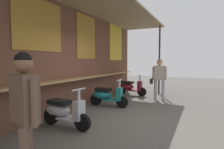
{
  "coord_description": "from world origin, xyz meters",
  "views": [
    {
      "loc": [
        -4.63,
        -1.88,
        1.59
      ],
      "look_at": [
        1.5,
        1.05,
        1.1
      ],
      "focal_mm": 29.93,
      "sensor_mm": 36.0,
      "label": 1
    }
  ],
  "objects_px": {
    "scooter_silver": "(63,111)",
    "shopper_browsing": "(25,105)",
    "scooter_maroon": "(130,87)",
    "shopper_with_handbag": "(159,75)",
    "scooter_teal": "(106,95)"
  },
  "relations": [
    {
      "from": "scooter_silver",
      "to": "shopper_with_handbag",
      "type": "relative_size",
      "value": 0.84
    },
    {
      "from": "shopper_with_handbag",
      "to": "scooter_silver",
      "type": "bearing_deg",
      "value": -25.56
    },
    {
      "from": "scooter_silver",
      "to": "shopper_browsing",
      "type": "xyz_separation_m",
      "value": [
        -1.9,
        -1.02,
        0.67
      ]
    },
    {
      "from": "scooter_teal",
      "to": "shopper_browsing",
      "type": "bearing_deg",
      "value": -80.44
    },
    {
      "from": "shopper_with_handbag",
      "to": "shopper_browsing",
      "type": "relative_size",
      "value": 0.98
    },
    {
      "from": "scooter_silver",
      "to": "scooter_maroon",
      "type": "bearing_deg",
      "value": 93.06
    },
    {
      "from": "scooter_teal",
      "to": "scooter_maroon",
      "type": "bearing_deg",
      "value": 85.77
    },
    {
      "from": "scooter_silver",
      "to": "scooter_maroon",
      "type": "distance_m",
      "value": 4.64
    },
    {
      "from": "scooter_maroon",
      "to": "shopper_browsing",
      "type": "relative_size",
      "value": 0.82
    },
    {
      "from": "scooter_maroon",
      "to": "shopper_with_handbag",
      "type": "height_order",
      "value": "shopper_with_handbag"
    },
    {
      "from": "scooter_teal",
      "to": "scooter_maroon",
      "type": "height_order",
      "value": "same"
    },
    {
      "from": "shopper_with_handbag",
      "to": "scooter_maroon",
      "type": "bearing_deg",
      "value": -115.36
    },
    {
      "from": "scooter_maroon",
      "to": "scooter_silver",
      "type": "bearing_deg",
      "value": -88.63
    },
    {
      "from": "scooter_maroon",
      "to": "shopper_with_handbag",
      "type": "xyz_separation_m",
      "value": [
        -0.49,
        -1.43,
        0.63
      ]
    },
    {
      "from": "scooter_silver",
      "to": "scooter_teal",
      "type": "bearing_deg",
      "value": 93.05
    }
  ]
}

